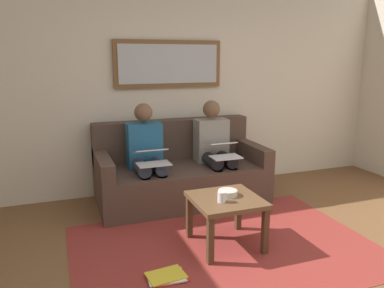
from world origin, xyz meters
name	(u,v)px	position (x,y,z in m)	size (l,w,h in m)	color
wall_rear	(167,85)	(0.00, -2.60, 1.30)	(6.00, 0.12, 2.60)	beige
area_rug	(225,247)	(0.00, -0.85, 0.00)	(2.60, 1.80, 0.01)	maroon
couch	(180,173)	(0.00, -2.12, 0.31)	(1.89, 0.90, 0.90)	#4C382D
framed_mirror	(169,64)	(0.00, -2.51, 1.55)	(1.31, 0.05, 0.55)	brown
coffee_table	(226,205)	(-0.02, -0.90, 0.37)	(0.58, 0.58, 0.44)	brown
cup	(222,197)	(0.05, -0.82, 0.49)	(0.07, 0.07, 0.09)	silver
bowl	(228,193)	(-0.06, -0.94, 0.47)	(0.17, 0.17, 0.05)	beige
person_left	(214,147)	(-0.40, -2.05, 0.61)	(0.38, 0.58, 1.14)	gray
laptop_white	(223,150)	(-0.40, -1.81, 0.63)	(0.32, 0.36, 0.16)	white
person_right	(146,153)	(0.40, -2.05, 0.61)	(0.38, 0.58, 1.14)	#235B84
laptop_silver	(152,157)	(0.40, -1.80, 0.63)	(0.34, 0.34, 0.15)	silver
magazine_stack	(167,277)	(0.62, -0.56, 0.02)	(0.31, 0.23, 0.03)	red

